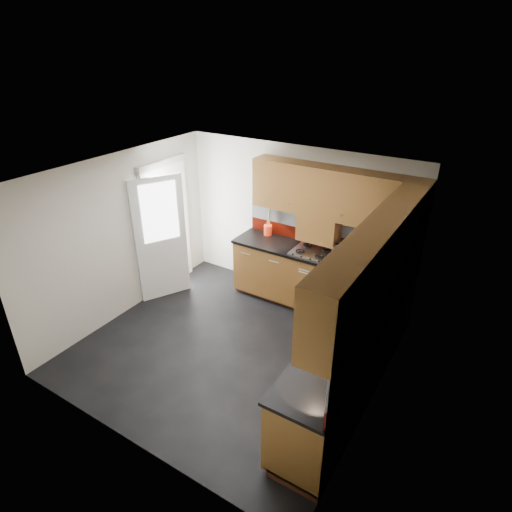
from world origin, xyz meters
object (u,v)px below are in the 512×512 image
Objects in this scene: toaster at (342,251)px; food_processor at (381,275)px; gas_hob at (313,252)px; utensil_pot at (268,229)px.

food_processor reaches higher than toaster.
gas_hob is 0.92m from utensil_pot.
food_processor is (1.12, -0.39, 0.14)m from gas_hob.
food_processor is (2.01, -0.60, 0.05)m from utensil_pot.
toaster is (1.29, -0.12, -0.00)m from utensil_pot.
food_processor is at bearing -19.14° from gas_hob.
toaster is at bearing -5.26° from utensil_pot.
utensil_pot is at bearing 163.34° from food_processor.
food_processor is at bearing -16.66° from utensil_pot.
gas_hob is at bearing -166.80° from toaster.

